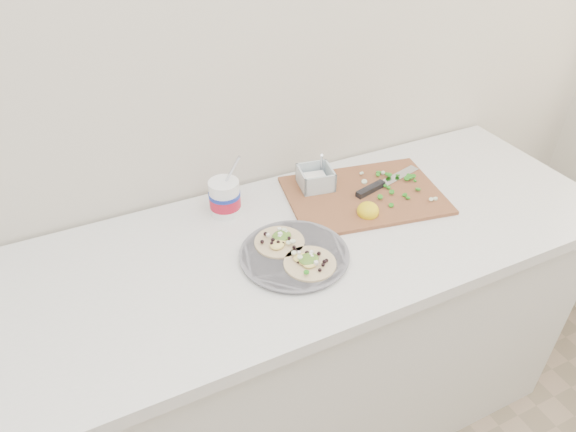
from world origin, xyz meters
name	(u,v)px	position (x,y,z in m)	size (l,w,h in m)	color
counter	(214,374)	(0.00, 1.43, 0.45)	(2.44, 0.66, 0.90)	silver
taco_plate	(294,252)	(0.24, 1.35, 0.92)	(0.29, 0.29, 0.04)	slate
tub	(226,194)	(0.15, 1.62, 0.97)	(0.09, 0.09, 0.21)	white
cutboard	(361,190)	(0.55, 1.53, 0.92)	(0.52, 0.40, 0.07)	brown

